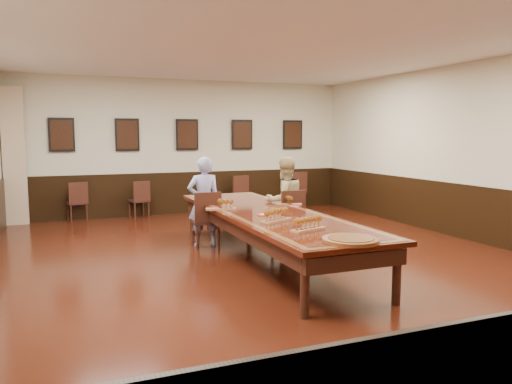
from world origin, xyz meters
name	(u,v)px	position (x,y,z in m)	size (l,w,h in m)	color
floor	(268,261)	(0.00, 0.00, -0.01)	(8.00, 10.00, 0.02)	black
ceiling	(269,44)	(0.00, 0.00, 3.21)	(8.00, 10.00, 0.02)	white
wall_back	(187,147)	(0.00, 5.01, 1.60)	(8.00, 0.02, 3.20)	beige
wall_right	(475,152)	(4.01, 0.00, 1.60)	(0.02, 10.00, 3.20)	beige
chair_man	(205,219)	(-0.63, 1.24, 0.48)	(0.45, 0.49, 0.96)	black
chair_woman	(287,217)	(0.73, 0.87, 0.49)	(0.46, 0.50, 0.98)	black
spare_chair_a	(77,201)	(-2.55, 4.79, 0.44)	(0.41, 0.45, 0.87)	black
spare_chair_b	(139,199)	(-1.21, 4.72, 0.43)	(0.40, 0.44, 0.86)	black
spare_chair_c	(237,193)	(1.18, 4.70, 0.46)	(0.43, 0.47, 0.91)	black
spare_chair_d	(295,190)	(2.74, 4.63, 0.48)	(0.45, 0.49, 0.96)	black
person_man	(204,202)	(-0.62, 1.34, 0.77)	(0.56, 0.37, 1.54)	#4E5AC4
person_woman	(285,201)	(0.72, 0.97, 0.76)	(0.76, 0.59, 1.52)	#CDBB80
pink_phone	(294,206)	(0.60, 0.35, 0.76)	(0.08, 0.15, 0.01)	#F15083
curtain	(14,156)	(-3.75, 4.82, 1.45)	(0.45, 0.18, 2.90)	tan
wainscoting	(268,228)	(0.00, 0.00, 0.50)	(8.00, 10.00, 1.00)	black
conference_table	(268,221)	(0.00, 0.00, 0.61)	(1.40, 5.00, 0.76)	black
posters	(187,135)	(0.00, 4.94, 1.90)	(6.14, 0.04, 0.74)	black
flight_a	(223,205)	(-0.57, 0.46, 0.83)	(0.48, 0.26, 0.17)	#955E3E
flight_b	(289,201)	(0.60, 0.54, 0.82)	(0.44, 0.29, 0.16)	#955E3E
flight_c	(276,215)	(-0.23, -0.80, 0.84)	(0.51, 0.36, 0.19)	#955E3E
flight_d	(308,224)	(-0.13, -1.52, 0.83)	(0.50, 0.30, 0.18)	#955E3E
red_plate_grp	(264,215)	(-0.19, -0.28, 0.76)	(0.19, 0.19, 0.02)	red
carved_platter	(350,240)	(0.01, -2.25, 0.77)	(0.64, 0.64, 0.05)	#5D2C12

